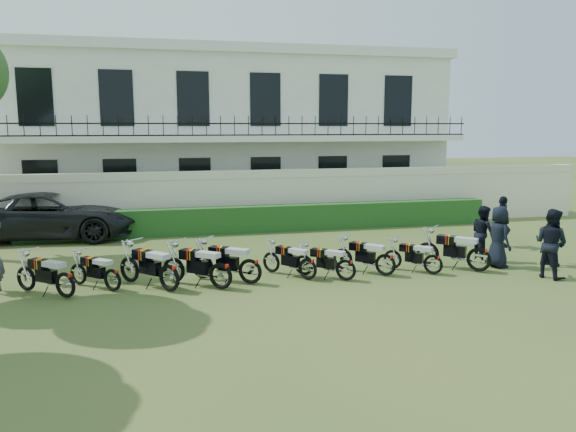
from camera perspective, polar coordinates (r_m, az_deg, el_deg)
name	(u,v)px	position (r m, az deg, el deg)	size (l,w,h in m)	color
ground	(283,284)	(14.52, -0.51, -6.91)	(100.00, 100.00, 0.00)	#375522
perimeter_wall	(238,199)	(22.01, -5.11, 1.70)	(30.00, 0.35, 2.30)	silver
hedge	(267,219)	(21.49, -2.14, -0.26)	(18.00, 0.60, 1.00)	#184217
building	(220,132)	(27.74, -6.95, 8.47)	(20.40, 9.60, 7.40)	white
motorcycle_0	(65,279)	(14.17, -21.71, -5.95)	(1.56, 1.29, 1.05)	black
motorcycle_1	(112,275)	(14.39, -17.42, -5.70)	(1.35, 1.21, 0.94)	black
motorcycle_2	(169,271)	(13.98, -11.99, -5.51)	(1.50, 1.61, 1.14)	black
motorcycle_3	(221,270)	(13.95, -6.86, -5.42)	(1.68, 1.38, 1.13)	black
motorcycle_4	(250,265)	(14.33, -3.87, -5.01)	(1.73, 1.26, 1.12)	black
motorcycle_5	(308,264)	(14.75, 2.02, -4.85)	(1.22, 1.42, 0.97)	black
motorcycle_6	(346,265)	(14.72, 5.91, -4.95)	(1.42, 1.18, 0.96)	black
motorcycle_7	(386,259)	(15.33, 9.89, -4.37)	(1.39, 1.39, 1.02)	black
motorcycle_8	(433,260)	(15.76, 14.55, -4.31)	(1.27, 1.25, 0.93)	black
motorcycle_9	(479,254)	(16.37, 18.85, -3.64)	(1.57, 1.55, 1.15)	black
suv	(52,216)	(21.80, -22.88, 0.04)	(2.77, 6.00, 1.67)	black
officer_1	(551,243)	(16.47, 25.15, -2.53)	(0.90, 0.70, 1.86)	black
officer_2	(553,238)	(17.86, 25.33, -2.02)	(0.97, 0.40, 1.65)	black
officer_3	(499,237)	(17.13, 20.61, -1.99)	(0.86, 0.56, 1.76)	black
officer_4	(483,233)	(17.78, 19.21, -1.66)	(0.81, 0.63, 1.67)	black
officer_5	(502,222)	(20.02, 20.91, -0.54)	(1.00, 0.42, 1.71)	black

